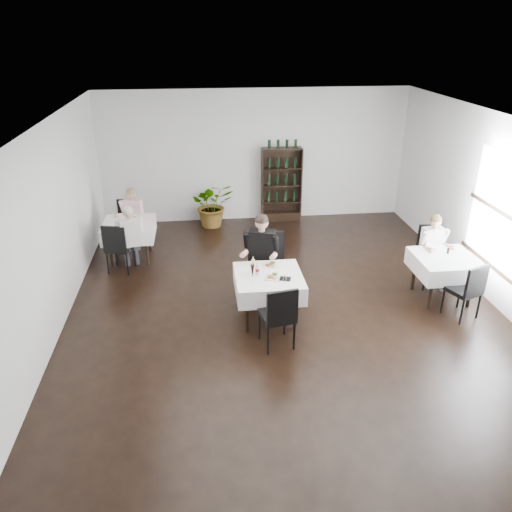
{
  "coord_description": "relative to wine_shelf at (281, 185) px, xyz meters",
  "views": [
    {
      "loc": [
        -1.28,
        -6.74,
        4.29
      ],
      "look_at": [
        -0.47,
        0.2,
        1.01
      ],
      "focal_mm": 35.0,
      "sensor_mm": 36.0,
      "label": 1
    }
  ],
  "objects": [
    {
      "name": "room_shell",
      "position": [
        -0.6,
        -4.31,
        0.65
      ],
      "size": [
        9.0,
        9.0,
        9.0
      ],
      "color": "black",
      "rests_on": "ground"
    },
    {
      "name": "window_right",
      "position": [
        2.88,
        -4.31,
        0.65
      ],
      "size": [
        0.06,
        2.3,
        1.85
      ],
      "color": "white",
      "rests_on": "room_shell"
    },
    {
      "name": "wine_shelf",
      "position": [
        0.0,
        0.0,
        0.0
      ],
      "size": [
        0.9,
        0.28,
        1.75
      ],
      "color": "black",
      "rests_on": "ground"
    },
    {
      "name": "main_table",
      "position": [
        -0.9,
        -4.31,
        -0.23
      ],
      "size": [
        1.03,
        1.03,
        0.77
      ],
      "color": "black",
      "rests_on": "ground"
    },
    {
      "name": "left_table",
      "position": [
        -3.3,
        -1.81,
        -0.23
      ],
      "size": [
        0.98,
        0.98,
        0.77
      ],
      "color": "black",
      "rests_on": "ground"
    },
    {
      "name": "right_table",
      "position": [
        2.1,
        -4.01,
        -0.23
      ],
      "size": [
        0.98,
        0.98,
        0.77
      ],
      "color": "black",
      "rests_on": "ground"
    },
    {
      "name": "potted_tree",
      "position": [
        -1.62,
        -0.23,
        -0.33
      ],
      "size": [
        1.04,
        0.93,
        1.04
      ],
      "primitive_type": "imported",
      "rotation": [
        0.0,
        0.0,
        0.14
      ],
      "color": "#26501B",
      "rests_on": "ground"
    },
    {
      "name": "main_chair_far",
      "position": [
        -0.77,
        -3.66,
        -0.19
      ],
      "size": [
        0.59,
        0.59,
        1.15
      ],
      "color": "black",
      "rests_on": "ground"
    },
    {
      "name": "main_chair_near",
      "position": [
        -0.86,
        -5.12,
        -0.28
      ],
      "size": [
        0.53,
        0.54,
        0.99
      ],
      "color": "black",
      "rests_on": "ground"
    },
    {
      "name": "left_chair_far",
      "position": [
        -3.39,
        -1.24,
        -0.27
      ],
      "size": [
        0.54,
        0.54,
        1.01
      ],
      "color": "black",
      "rests_on": "ground"
    },
    {
      "name": "left_chair_near",
      "position": [
        -3.45,
        -2.39,
        -0.29
      ],
      "size": [
        0.54,
        0.55,
        0.97
      ],
      "color": "black",
      "rests_on": "ground"
    },
    {
      "name": "right_chair_far",
      "position": [
        2.16,
        -3.43,
        -0.24
      ],
      "size": [
        0.49,
        0.5,
        1.07
      ],
      "color": "black",
      "rests_on": "ground"
    },
    {
      "name": "right_chair_near",
      "position": [
        2.19,
        -4.68,
        -0.3
      ],
      "size": [
        0.57,
        0.58,
        0.96
      ],
      "color": "black",
      "rests_on": "ground"
    },
    {
      "name": "diner_main",
      "position": [
        -0.94,
        -3.69,
        0.03
      ],
      "size": [
        0.63,
        0.68,
        1.51
      ],
      "color": "#3D3D44",
      "rests_on": "ground"
    },
    {
      "name": "diner_left_far",
      "position": [
        -3.29,
        -1.33,
        -0.1
      ],
      "size": [
        0.56,
        0.59,
        1.29
      ],
      "color": "#3D3D44",
      "rests_on": "ground"
    },
    {
      "name": "diner_left_near",
      "position": [
        -3.21,
        -2.35,
        -0.09
      ],
      "size": [
        0.54,
        0.57,
        1.31
      ],
      "color": "#3D3D44",
      "rests_on": "ground"
    },
    {
      "name": "diner_right_far",
      "position": [
        2.12,
        -3.52,
        -0.09
      ],
      "size": [
        0.52,
        0.54,
        1.31
      ],
      "color": "#3D3D44",
      "rests_on": "ground"
    },
    {
      "name": "plate_far",
      "position": [
        -0.83,
        -4.02,
        -0.06
      ],
      "size": [
        0.24,
        0.24,
        0.07
      ],
      "color": "white",
      "rests_on": "main_table"
    },
    {
      "name": "plate_near",
      "position": [
        -0.85,
        -4.42,
        -0.06
      ],
      "size": [
        0.29,
        0.29,
        0.07
      ],
      "color": "white",
      "rests_on": "main_table"
    },
    {
      "name": "pilsner_dark",
      "position": [
        -1.16,
        -4.37,
        0.03
      ],
      "size": [
        0.06,
        0.06,
        0.27
      ],
      "color": "black",
      "rests_on": "main_table"
    },
    {
      "name": "pilsner_lager",
      "position": [
        -1.12,
        -4.19,
        0.03
      ],
      "size": [
        0.06,
        0.06,
        0.26
      ],
      "color": "gold",
      "rests_on": "main_table"
    },
    {
      "name": "coke_bottle",
      "position": [
        -1.07,
        -4.29,
        0.02
      ],
      "size": [
        0.06,
        0.06,
        0.24
      ],
      "color": "silver",
      "rests_on": "main_table"
    },
    {
      "name": "napkin_cutlery",
      "position": [
        -0.68,
        -4.48,
        -0.07
      ],
      "size": [
        0.22,
        0.2,
        0.02
      ],
      "color": "black",
      "rests_on": "main_table"
    },
    {
      "name": "pepper_mill",
      "position": [
        2.2,
        -3.88,
        -0.03
      ],
      "size": [
        0.04,
        0.04,
        0.1
      ],
      "primitive_type": "cylinder",
      "rotation": [
        0.0,
        0.0,
        0.04
      ],
      "color": "black",
      "rests_on": "right_table"
    }
  ]
}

